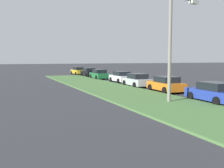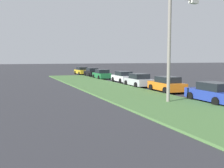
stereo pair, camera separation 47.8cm
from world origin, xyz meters
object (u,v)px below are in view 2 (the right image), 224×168
(parked_car_silver, at_px, (138,80))
(parked_car_white, at_px, (123,77))
(parked_car_orange, at_px, (167,84))
(parked_car_black, at_px, (92,72))
(parked_car_blue, at_px, (213,93))
(parked_car_green, at_px, (102,74))
(parked_car_yellow, at_px, (82,71))
(streetlight, at_px, (173,41))

(parked_car_silver, bearing_deg, parked_car_white, -4.21)
(parked_car_orange, xyz_separation_m, parked_car_black, (24.10, -0.11, 0.00))
(parked_car_blue, distance_m, parked_car_silver, 11.68)
(parked_car_orange, xyz_separation_m, parked_car_green, (17.42, 0.35, 0.00))
(parked_car_blue, distance_m, parked_car_orange, 6.45)
(parked_car_yellow, bearing_deg, streetlight, 172.83)
(parked_car_white, relative_size, parked_car_black, 1.01)
(parked_car_green, xyz_separation_m, streetlight, (-22.77, 2.68, 3.67))
(parked_car_silver, distance_m, parked_car_white, 5.55)
(parked_car_orange, xyz_separation_m, parked_car_white, (10.75, -0.28, 0.00))
(parked_car_green, height_order, parked_car_black, same)
(parked_car_white, bearing_deg, parked_car_blue, 179.46)
(parked_car_yellow, xyz_separation_m, streetlight, (-35.04, 2.76, 3.67))
(parked_car_green, distance_m, parked_car_yellow, 12.28)
(parked_car_orange, height_order, parked_car_green, same)
(parked_car_blue, bearing_deg, parked_car_black, 0.70)
(parked_car_green, bearing_deg, parked_car_yellow, 0.53)
(parked_car_yellow, bearing_deg, parked_car_green, 176.92)
(streetlight, bearing_deg, parked_car_blue, -111.93)
(parked_car_blue, distance_m, parked_car_yellow, 36.15)
(parked_car_blue, xyz_separation_m, parked_car_yellow, (36.15, -0.02, 0.00))
(parked_car_white, height_order, parked_car_black, same)
(parked_car_silver, height_order, parked_car_black, same)
(parked_car_black, bearing_deg, parked_car_green, 175.60)
(parked_car_white, bearing_deg, parked_car_orange, 179.87)
(parked_car_orange, relative_size, parked_car_silver, 1.01)
(parked_car_yellow, relative_size, streetlight, 0.58)
(parked_car_green, bearing_deg, parked_car_orange, -177.90)
(parked_car_blue, xyz_separation_m, parked_car_silver, (11.68, 0.00, 0.00))
(parked_car_green, bearing_deg, parked_car_silver, -178.77)
(parked_car_white, distance_m, streetlight, 16.83)
(parked_car_orange, relative_size, parked_car_black, 1.01)
(parked_car_yellow, height_order, streetlight, streetlight)
(parked_car_blue, relative_size, streetlight, 0.58)
(parked_car_blue, relative_size, parked_car_black, 1.01)
(parked_car_orange, distance_m, parked_car_yellow, 29.70)
(parked_car_blue, bearing_deg, parked_car_green, 1.60)
(parked_car_blue, distance_m, streetlight, 4.71)
(parked_car_white, bearing_deg, parked_car_yellow, 2.99)
(parked_car_orange, bearing_deg, parked_car_yellow, 3.01)
(parked_car_orange, bearing_deg, parked_car_blue, 179.93)
(parked_car_orange, distance_m, parked_car_black, 24.10)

